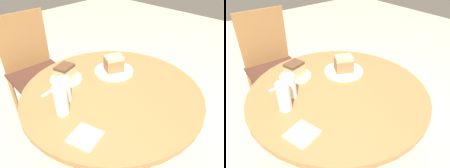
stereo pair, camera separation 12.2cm
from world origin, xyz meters
TOP-DOWN VIEW (x-y plane):
  - ground_plane at (0.00, 0.00)m, footprint 8.00×8.00m
  - table at (0.00, 0.00)m, footprint 1.01×1.01m
  - chair at (-0.01, 0.91)m, footprint 0.47×0.50m
  - plate_near at (-0.12, 0.28)m, footprint 0.19×0.19m
  - plate_far at (0.15, 0.13)m, footprint 0.25×0.25m
  - cake_slice_near at (-0.12, 0.28)m, footprint 0.12×0.11m
  - cake_slice_far at (0.15, 0.13)m, footprint 0.14×0.13m
  - glass_lemonade at (-0.31, 0.04)m, footprint 0.07×0.07m
  - glass_water at (-0.24, 0.11)m, footprint 0.06×0.06m
  - napkin_stack at (-0.34, -0.16)m, footprint 0.15×0.15m
  - fork at (-0.23, 0.24)m, footprint 0.16×0.05m

SIDE VIEW (x-z plane):
  - ground_plane at x=0.00m, z-range 0.00..0.00m
  - chair at x=-0.01m, z-range 0.01..0.94m
  - table at x=0.00m, z-range 0.17..0.88m
  - fork at x=-0.23m, z-range 0.70..0.71m
  - napkin_stack at x=-0.34m, z-range 0.70..0.71m
  - plate_near at x=-0.12m, z-range 0.70..0.71m
  - plate_far at x=0.15m, z-range 0.70..0.71m
  - cake_slice_near at x=-0.12m, z-range 0.71..0.80m
  - cake_slice_far at x=0.15m, z-range 0.71..0.81m
  - glass_water at x=-0.24m, z-range 0.70..0.83m
  - glass_lemonade at x=-0.31m, z-range 0.70..0.85m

